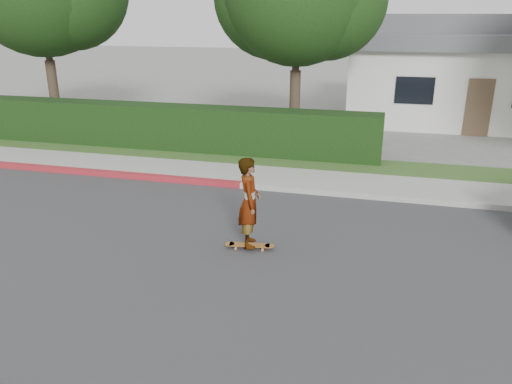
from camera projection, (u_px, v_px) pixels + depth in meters
The scene contains 10 objects.
ground at pixel (131, 251), 9.53m from camera, with size 120.00×120.00×0.00m, color slate.
road at pixel (131, 251), 9.53m from camera, with size 60.00×8.00×0.01m, color #2D2D30.
curb_far at pixel (205, 182), 13.25m from camera, with size 60.00×0.20×0.15m, color #9E9E99.
curb_red_section at pixel (42, 168), 14.43m from camera, with size 12.00×0.21×0.15m, color maroon.
sidewalk_far at pixel (216, 173), 14.07m from camera, with size 60.00×1.60×0.12m, color gray.
planting_strip at pixel (232, 158), 15.54m from camera, with size 60.00×1.60×0.10m, color #2D4C1E.
hedge at pixel (151, 127), 16.56m from camera, with size 15.00×1.00×1.50m, color black.
house at pixel (472, 68), 21.53m from camera, with size 10.60×8.60×4.30m.
skateboard at pixel (250, 245), 9.59m from camera, with size 0.98×0.33×0.09m.
skateboarder at pixel (249, 202), 9.30m from camera, with size 0.63×0.42×1.74m, color white.
Camera 1 is at (4.47, -7.73, 4.27)m, focal length 35.00 mm.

